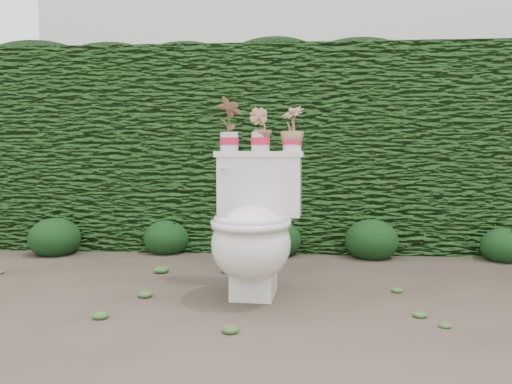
# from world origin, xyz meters

# --- Properties ---
(ground) EXTENTS (60.00, 60.00, 0.00)m
(ground) POSITION_xyz_m (0.00, 0.00, 0.00)
(ground) COLOR brown
(ground) RESTS_ON ground
(hedge) EXTENTS (8.00, 1.00, 1.60)m
(hedge) POSITION_xyz_m (0.00, 1.60, 0.80)
(hedge) COLOR #28591D
(hedge) RESTS_ON ground
(house_wall) EXTENTS (8.00, 3.50, 4.00)m
(house_wall) POSITION_xyz_m (0.60, 6.00, 2.00)
(house_wall) COLOR silver
(house_wall) RESTS_ON ground
(toilet) EXTENTS (0.51, 0.71, 0.78)m
(toilet) POSITION_xyz_m (-0.03, -0.06, 0.36)
(toilet) COLOR silver
(toilet) RESTS_ON ground
(potted_plant_left) EXTENTS (0.19, 0.17, 0.30)m
(potted_plant_left) POSITION_xyz_m (-0.19, 0.19, 0.92)
(potted_plant_left) COLOR #2F7C26
(potted_plant_left) RESTS_ON toilet
(potted_plant_center) EXTENTS (0.16, 0.15, 0.24)m
(potted_plant_center) POSITION_xyz_m (-0.01, 0.18, 0.90)
(potted_plant_center) COLOR #2F7C26
(potted_plant_center) RESTS_ON toilet
(potted_plant_right) EXTENTS (0.19, 0.19, 0.24)m
(potted_plant_right) POSITION_xyz_m (0.17, 0.16, 0.90)
(potted_plant_right) COLOR #2F7C26
(potted_plant_right) RESTS_ON toilet
(liriope_clump_1) EXTENTS (0.39, 0.39, 0.31)m
(liriope_clump_1) POSITION_xyz_m (-1.64, 0.98, 0.15)
(liriope_clump_1) COLOR #163B14
(liriope_clump_1) RESTS_ON ground
(liriope_clump_2) EXTENTS (0.35, 0.35, 0.28)m
(liriope_clump_2) POSITION_xyz_m (-0.80, 1.11, 0.14)
(liriope_clump_2) COLOR #163B14
(liriope_clump_2) RESTS_ON ground
(liriope_clump_3) EXTENTS (0.37, 0.37, 0.30)m
(liriope_clump_3) POSITION_xyz_m (0.06, 1.08, 0.15)
(liriope_clump_3) COLOR #163B14
(liriope_clump_3) RESTS_ON ground
(liriope_clump_4) EXTENTS (0.39, 0.39, 0.31)m
(liriope_clump_4) POSITION_xyz_m (0.76, 1.03, 0.16)
(liriope_clump_4) COLOR #163B14
(liriope_clump_4) RESTS_ON ground
(liriope_clump_5) EXTENTS (0.33, 0.33, 0.27)m
(liriope_clump_5) POSITION_xyz_m (1.70, 0.98, 0.13)
(liriope_clump_5) COLOR #163B14
(liriope_clump_5) RESTS_ON ground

